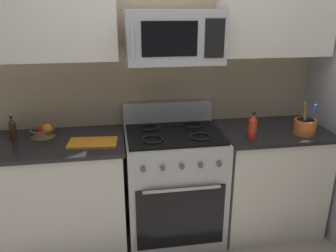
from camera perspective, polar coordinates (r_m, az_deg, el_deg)
The scene contains 12 objects.
wall_back at distance 2.91m, azimuth -0.34°, elevation 8.44°, with size 8.00×0.10×2.60m, color tan.
counter_left at distance 2.84m, azimuth -17.65°, elevation -11.04°, with size 1.02×0.64×0.91m.
range_oven at distance 2.83m, azimuth 0.92°, elevation -9.76°, with size 0.76×0.68×1.09m.
counter_right at distance 3.07m, azimuth 16.46°, elevation -8.46°, with size 0.87×0.64×0.91m.
microwave at distance 2.51m, azimuth 0.95°, elevation 14.90°, with size 0.69×0.44×0.37m.
upper_cabinets_left at distance 2.64m, azimuth -20.42°, elevation 18.04°, with size 1.01×0.34×0.70m.
upper_cabinets_right at distance 2.90m, azimuth 17.79°, elevation 18.32°, with size 0.86×0.34×0.70m.
utensil_crock at distance 2.84m, azimuth 22.16°, elevation -0.04°, with size 0.17×0.17×0.26m.
fruit_basket at distance 2.77m, azimuth -20.34°, elevation -0.84°, with size 0.19×0.19×0.10m.
cutting_board at distance 2.53m, azimuth -12.60°, elevation -2.77°, with size 0.35×0.20×0.02m, color orange.
bottle_soy at distance 2.78m, azimuth -24.82°, elevation -0.46°, with size 0.06×0.06×0.18m.
bottle_hot_sauce at distance 2.60m, azimuth 14.14°, elevation -0.19°, with size 0.07×0.07×0.21m.
Camera 1 is at (-0.44, -1.77, 1.85)m, focal length 36.00 mm.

